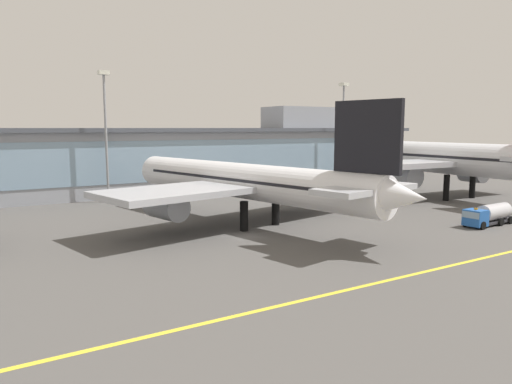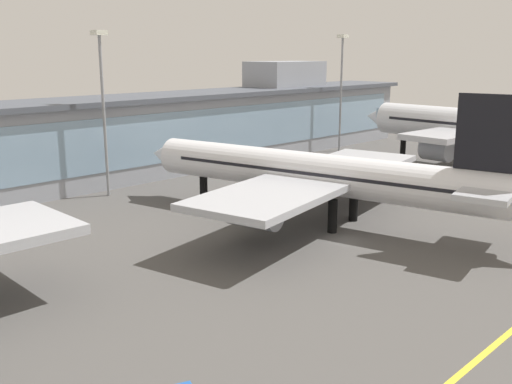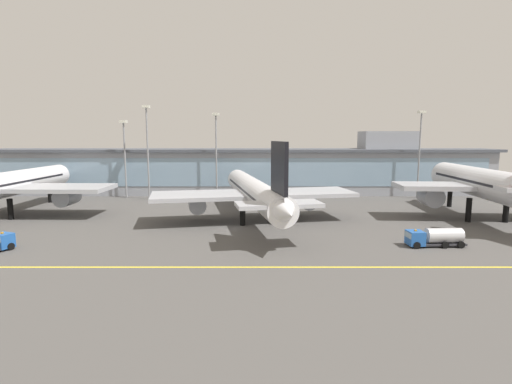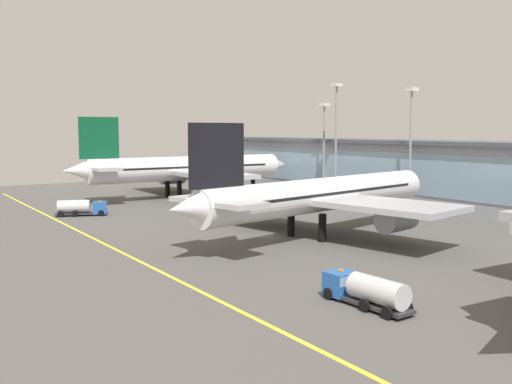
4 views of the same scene
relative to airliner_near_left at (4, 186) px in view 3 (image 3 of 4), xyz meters
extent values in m
plane|color=#514F4C|center=(50.17, -11.72, -6.67)|extent=(206.43, 206.43, 0.00)
cube|color=yellow|center=(50.17, -33.72, -6.66)|extent=(165.14, 0.50, 0.01)
cube|color=#9399A3|center=(50.17, 34.65, -0.33)|extent=(147.45, 12.00, 12.68)
cube|color=#84A3BC|center=(50.17, 28.60, 0.30)|extent=(141.55, 0.20, 8.11)
cube|color=#4C515B|center=(50.17, 34.65, 6.41)|extent=(150.45, 14.00, 0.80)
cube|color=#9399A3|center=(94.40, 36.65, 9.01)|extent=(16.00, 10.00, 6.00)
cylinder|color=black|center=(3.20, -3.34, -4.49)|extent=(1.10, 1.10, 4.36)
cylinder|color=black|center=(0.39, 18.06, -4.49)|extent=(1.10, 1.10, 4.36)
cylinder|color=white|center=(0.01, 0.44, 0.15)|extent=(6.46, 46.49, 5.45)
cone|color=white|center=(0.55, 25.26, 0.15)|extent=(5.29, 5.02, 5.18)
cube|color=#84A3BC|center=(0.47, 21.77, 1.11)|extent=(4.17, 3.91, 1.64)
cube|color=black|center=(0.01, 0.44, 0.56)|extent=(6.35, 39.07, 0.44)
cube|color=#B7BAC1|center=(0.01, 0.44, -0.53)|extent=(45.45, 12.11, 0.87)
cylinder|color=#999EA8|center=(12.70, 1.83, -2.69)|extent=(3.95, 6.11, 3.82)
cylinder|color=black|center=(51.76, -8.80, -4.70)|extent=(1.10, 1.10, 3.93)
cylinder|color=black|center=(57.55, -7.68, -4.70)|extent=(1.10, 1.10, 3.93)
cylinder|color=black|center=(50.57, 12.77, -4.70)|extent=(1.10, 1.10, 3.93)
cylinder|color=white|center=(53.95, -4.59, -0.52)|extent=(13.71, 46.62, 4.92)
cone|color=white|center=(49.22, 19.70, -0.52)|extent=(5.43, 5.23, 4.67)
cone|color=white|center=(58.72, -29.12, -0.15)|extent=(5.13, 6.11, 4.18)
cube|color=#84A3BC|center=(49.86, 16.43, 0.34)|extent=(4.28, 4.08, 1.47)
cube|color=black|center=(53.95, -4.59, -0.15)|extent=(12.34, 39.32, 0.39)
cube|color=#B7BAC1|center=(53.95, -4.59, -1.14)|extent=(42.32, 18.78, 0.79)
cylinder|color=#999EA8|center=(42.38, -5.13, -3.08)|extent=(4.53, 6.60, 3.44)
cylinder|color=#999EA8|center=(64.88, -0.75, -3.08)|extent=(4.53, 6.60, 3.44)
cube|color=black|center=(57.86, -24.69, 5.87)|extent=(2.18, 8.34, 7.87)
cube|color=#B7BAC1|center=(57.86, -24.69, 0.22)|extent=(13.84, 7.53, 0.63)
cylinder|color=black|center=(97.38, -5.68, -4.23)|extent=(1.10, 1.10, 4.88)
cylinder|color=black|center=(104.69, -6.09, -4.23)|extent=(1.10, 1.10, 4.88)
cylinder|color=black|center=(102.00, 11.65, -4.23)|extent=(1.10, 1.10, 4.88)
cylinder|color=silver|center=(101.20, -2.84, 0.96)|extent=(8.19, 38.45, 6.11)
cone|color=silver|center=(102.35, 18.05, 0.96)|extent=(6.09, 5.81, 5.80)
cube|color=#84A3BC|center=(102.17, 14.70, 2.03)|extent=(4.81, 4.52, 1.83)
cube|color=black|center=(101.20, -2.84, 1.42)|extent=(7.92, 32.35, 0.49)
cube|color=#B7BAC1|center=(101.20, -2.84, 0.20)|extent=(34.76, 11.03, 0.98)
cylinder|color=#999EA8|center=(91.69, -0.94, -2.21)|extent=(4.54, 5.19, 4.27)
cylinder|color=black|center=(14.51, -24.73, -6.12)|extent=(0.69, 1.13, 1.10)
cylinder|color=black|center=(16.92, -25.71, -6.12)|extent=(0.69, 1.13, 1.10)
cube|color=#235BB2|center=(15.61, -25.47, -5.27)|extent=(3.29, 3.15, 2.20)
cube|color=#84A3BC|center=(15.61, -25.47, -4.78)|extent=(3.23, 3.19, 0.88)
cube|color=orange|center=(15.61, -25.47, -4.05)|extent=(0.30, 0.40, 0.20)
cylinder|color=black|center=(79.18, -25.09, -6.12)|extent=(1.11, 0.35, 1.10)
cylinder|color=black|center=(79.06, -22.50, -6.12)|extent=(1.11, 0.35, 1.10)
cylinder|color=black|center=(83.67, -24.89, -6.12)|extent=(1.11, 0.35, 1.10)
cylinder|color=black|center=(83.56, -22.29, -6.12)|extent=(1.11, 0.35, 1.10)
cylinder|color=black|center=(86.19, -24.77, -6.12)|extent=(1.11, 0.35, 1.10)
cylinder|color=black|center=(86.07, -22.17, -6.12)|extent=(1.11, 0.35, 1.10)
cube|color=#2D2D33|center=(83.44, -23.60, -6.22)|extent=(7.66, 2.68, 0.30)
cube|color=#235BB2|center=(79.39, -23.78, -5.27)|extent=(2.46, 2.70, 2.20)
cube|color=#84A3BC|center=(79.39, -23.78, -4.78)|extent=(2.55, 2.60, 0.88)
cylinder|color=silver|center=(83.97, -23.57, -4.92)|extent=(5.68, 2.55, 2.30)
cube|color=orange|center=(79.39, -23.78, -4.05)|extent=(0.30, 0.40, 0.20)
cylinder|color=gray|center=(25.02, 23.20, 5.68)|extent=(0.44, 0.44, 24.69)
cube|color=silver|center=(25.02, 23.20, 18.37)|extent=(1.80, 1.80, 0.70)
cylinder|color=gray|center=(43.33, 25.82, 4.75)|extent=(0.44, 0.44, 22.83)
cube|color=silver|center=(43.33, 25.82, 16.51)|extent=(1.80, 1.80, 0.70)
cylinder|color=gray|center=(99.66, 25.62, 5.04)|extent=(0.44, 0.44, 23.41)
cube|color=silver|center=(99.66, 25.62, 17.09)|extent=(1.80, 1.80, 0.70)
cylinder|color=gray|center=(17.88, 25.88, 3.76)|extent=(0.44, 0.44, 20.86)
cube|color=silver|center=(17.88, 25.88, 14.54)|extent=(1.80, 1.80, 0.70)
camera|label=1|loc=(19.98, -62.88, 6.81)|focal=33.97mm
camera|label=2|loc=(-1.27, -48.21, 13.84)|focal=41.03mm
camera|label=3|loc=(54.36, -84.17, 10.57)|focal=27.73mm
camera|label=4|loc=(118.83, -59.31, 9.01)|focal=40.46mm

